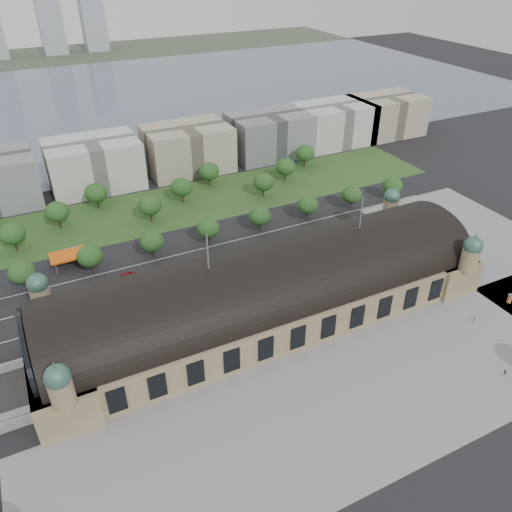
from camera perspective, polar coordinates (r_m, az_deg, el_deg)
name	(u,v)px	position (r m, az deg, el deg)	size (l,w,h in m)	color
ground	(267,316)	(171.26, 1.27, -6.86)	(900.00, 900.00, 0.00)	black
station	(267,292)	(164.92, 1.32, -4.10)	(150.00, 48.40, 44.30)	tan
plaza_south	(370,395)	(149.45, 12.93, -15.26)	(190.00, 48.00, 0.12)	gray
plaza_east	(485,246)	(229.60, 24.74, 1.05)	(56.00, 100.00, 0.12)	gray
road_slab	(175,274)	(193.81, -9.21, -2.03)	(260.00, 26.00, 0.10)	black
grass_belt	(148,212)	(240.94, -12.25, 4.98)	(300.00, 45.00, 0.10)	#2D5220
petrol_station	(71,254)	(210.75, -20.41, 0.18)	(14.00, 13.00, 5.05)	#EC5A0D
lake	(94,100)	(433.24, -18.02, 16.57)	(700.00, 320.00, 0.08)	slate
far_shore	(58,55)	(627.36, -21.70, 20.55)	(700.00, 120.00, 0.14)	#44513D
far_tower_mid	(48,11)	(631.29, -22.68, 24.41)	(24.00, 24.00, 85.00)	#9EA8B2
far_tower_right	(92,14)	(637.83, -18.25, 24.79)	(24.00, 24.00, 75.00)	#9EA8B2
office_3	(94,164)	(269.77, -18.01, 9.98)	(45.00, 32.00, 24.00)	beige
office_4	(188,148)	(280.14, -7.83, 12.10)	(45.00, 32.00, 24.00)	#B4A48D
office_5	(269,135)	(298.63, 1.48, 13.69)	(45.00, 32.00, 24.00)	gray
office_6	(334,124)	(321.07, 8.86, 14.70)	(45.00, 32.00, 24.00)	beige
office_7	(385,115)	(344.74, 14.57, 15.31)	(45.00, 32.00, 24.00)	#B4A48D
tree_row_2	(22,272)	(197.99, -25.20, -1.68)	(9.60, 9.60, 11.52)	#2D2116
tree_row_3	(90,256)	(198.24, -18.46, -0.02)	(9.60, 9.60, 11.52)	#2D2116
tree_row_4	(152,242)	(201.37, -11.83, 1.61)	(9.60, 9.60, 11.52)	#2D2116
tree_row_5	(208,228)	(207.24, -5.47, 3.16)	(9.60, 9.60, 11.52)	#2D2116
tree_row_6	(260,216)	(215.64, 0.47, 4.56)	(9.60, 9.60, 11.52)	#2D2116
tree_row_7	(308,205)	(226.29, 5.93, 5.81)	(9.60, 9.60, 11.52)	#2D2116
tree_row_8	(352,195)	(238.88, 10.88, 6.89)	(9.60, 9.60, 11.52)	#2D2116
tree_row_9	(392,185)	(253.13, 15.33, 7.81)	(9.60, 9.60, 11.52)	#2D2116
tree_belt_3	(12,234)	(224.01, -26.10, 2.29)	(10.40, 10.40, 12.48)	#2D2116
tree_belt_4	(57,212)	(234.65, -21.78, 4.72)	(10.40, 10.40, 12.48)	#2D2116
tree_belt_5	(96,193)	(246.89, -17.84, 6.90)	(10.40, 10.40, 12.48)	#2D2116
tree_belt_6	(150,205)	(228.42, -12.03, 5.68)	(10.40, 10.40, 12.48)	#2D2116
tree_belt_7	(181,187)	(243.36, -8.51, 7.78)	(10.40, 10.40, 12.48)	#2D2116
tree_belt_8	(209,171)	(259.39, -5.38, 9.61)	(10.40, 10.40, 12.48)	#2D2116
tree_belt_9	(264,182)	(246.32, 0.87, 8.46)	(10.40, 10.40, 12.48)	#2D2116
tree_belt_10	(285,167)	(264.36, 3.39, 10.15)	(10.40, 10.40, 12.48)	#2D2116
tree_belt_11	(305,153)	(283.04, 5.61, 11.61)	(10.40, 10.40, 12.48)	#2D2116
traffic_car_3	(128,274)	(195.93, -14.43, -2.03)	(2.24, 5.51, 1.60)	maroon
traffic_car_4	(259,261)	(197.48, 0.32, -0.55)	(1.92, 4.77, 1.63)	#181D43
traffic_car_5	(277,247)	(206.59, 2.39, 1.05)	(1.66, 4.76, 1.57)	slate
traffic_car_6	(404,213)	(242.88, 16.52, 4.78)	(2.62, 5.69, 1.58)	white
parked_car_0	(35,333)	(178.50, -23.94, -8.01)	(1.74, 5.00, 1.65)	black
parked_car_1	(102,315)	(178.22, -17.22, -6.48)	(2.43, 5.27, 1.47)	maroon
parked_car_2	(46,330)	(178.38, -22.89, -7.78)	(2.16, 5.30, 1.54)	#1D1A48
parked_car_3	(114,318)	(175.80, -15.87, -6.87)	(1.57, 3.91, 1.33)	#54555B
parked_car_4	(108,312)	(178.77, -16.54, -6.19)	(1.68, 4.82, 1.59)	silver
parked_car_5	(130,308)	(178.96, -14.23, -5.77)	(2.26, 4.89, 1.36)	gray
parked_car_6	(123,308)	(179.30, -14.91, -5.78)	(2.02, 4.96, 1.44)	black
bus_west	(176,283)	(186.03, -9.17, -3.03)	(2.87, 12.26, 3.42)	red
bus_mid	(276,252)	(201.12, 2.35, 0.44)	(3.06, 13.09, 3.65)	beige
bus_east	(295,248)	(204.32, 4.49, 0.92)	(3.10, 13.24, 3.69)	silver
advertising_column	(510,299)	(197.34, 27.01, -4.35)	(1.78, 1.78, 3.38)	#C9324D
pedestrian_0	(474,320)	(183.48, 23.70, -6.68)	(0.92, 0.52, 1.87)	gray
pedestrian_4	(505,373)	(167.28, 26.53, -11.87)	(1.21, 0.52, 1.87)	gray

